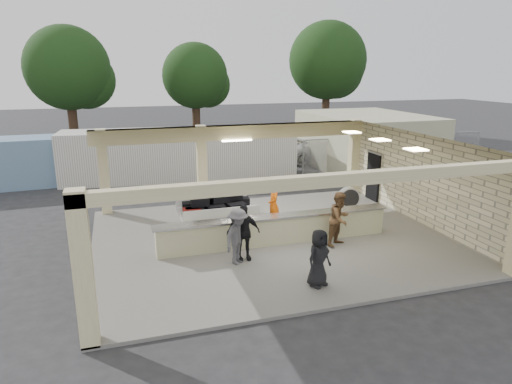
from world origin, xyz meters
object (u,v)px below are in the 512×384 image
object	(u,v)px
baggage_handler	(274,205)
car_dark	(286,145)
baggage_counter	(276,230)
drum_fan	(348,198)
car_white_a	(316,149)
passenger_d	(319,258)
car_white_b	(353,146)
passenger_c	(238,236)
passenger_a	(340,219)
container_white	(181,154)
luggage_cart	(215,206)
passenger_b	(243,232)

from	to	relation	value
baggage_handler	car_dark	bearing A→B (deg)	164.89
baggage_counter	car_dark	size ratio (longest dim) A/B	1.82
drum_fan	car_white_a	xyz separation A→B (m)	(3.32, 10.63, 0.12)
car_white_a	passenger_d	bearing A→B (deg)	144.18
car_white_b	drum_fan	bearing A→B (deg)	175.43
baggage_counter	passenger_c	bearing A→B (deg)	-143.33
passenger_a	passenger_d	size ratio (longest dim) A/B	1.14
passenger_c	car_white_a	world-z (taller)	passenger_c
car_white_b	passenger_c	bearing A→B (deg)	165.91
baggage_counter	baggage_handler	size ratio (longest dim) A/B	4.59
passenger_d	car_white_a	bearing A→B (deg)	42.04
baggage_handler	passenger_a	distance (m)	2.72
car_dark	passenger_c	bearing A→B (deg)	-161.85
baggage_counter	passenger_a	world-z (taller)	passenger_a
passenger_d	car_white_a	distance (m)	18.08
passenger_a	passenger_c	size ratio (longest dim) A/B	1.06
drum_fan	container_white	bearing A→B (deg)	129.84
car_white_b	container_white	xyz separation A→B (m)	(-11.98, -2.65, 0.60)
passenger_d	passenger_c	bearing A→B (deg)	105.78
baggage_handler	passenger_c	world-z (taller)	baggage_handler
drum_fan	baggage_handler	xyz separation A→B (m)	(-3.70, -1.11, 0.36)
luggage_cart	car_white_a	distance (m)	14.46
passenger_b	car_white_a	size ratio (longest dim) A/B	0.34
baggage_counter	car_dark	world-z (taller)	car_dark
passenger_c	car_white_b	xyz separation A→B (m)	(12.00, 14.69, -0.22)
drum_fan	car_white_b	size ratio (longest dim) A/B	0.21
car_dark	car_white_b	bearing A→B (deg)	-67.66
car_white_a	car_white_b	distance (m)	2.90
car_white_a	car_dark	xyz separation A→B (m)	(-1.36, 1.91, -0.00)
car_dark	passenger_a	bearing A→B (deg)	-151.01
passenger_c	baggage_counter	bearing A→B (deg)	-3.68
passenger_a	passenger_c	bearing A→B (deg)	156.61
container_white	passenger_d	bearing A→B (deg)	-77.85
baggage_counter	drum_fan	xyz separation A→B (m)	(4.14, 2.58, 0.04)
passenger_d	car_dark	distance (m)	19.37
baggage_handler	passenger_c	xyz separation A→B (m)	(-2.09, -2.69, -0.03)
passenger_c	car_dark	world-z (taller)	passenger_c
luggage_cart	container_white	world-z (taller)	container_white
drum_fan	car_white_a	bearing A→B (deg)	77.53
passenger_b	car_white_b	bearing A→B (deg)	52.31
baggage_counter	container_white	xyz separation A→B (m)	(-1.62, 10.82, 0.76)
car_white_b	car_white_a	bearing A→B (deg)	120.25
drum_fan	car_white_a	distance (m)	11.14
passenger_b	container_white	size ratio (longest dim) A/B	0.14
passenger_c	car_white_a	size ratio (longest dim) A/B	0.33
car_white_a	baggage_counter	bearing A→B (deg)	138.86
car_white_b	car_dark	xyz separation A→B (m)	(-4.25, 1.65, 0.01)
passenger_b	container_white	world-z (taller)	container_white
luggage_cart	car_dark	bearing A→B (deg)	59.03
baggage_counter	car_white_b	world-z (taller)	car_white_b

